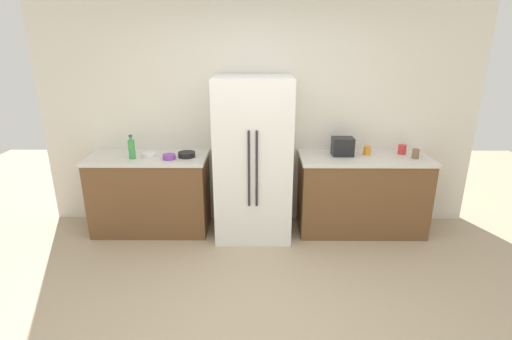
{
  "coord_description": "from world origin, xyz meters",
  "views": [
    {
      "loc": [
        -0.0,
        -2.52,
        2.16
      ],
      "look_at": [
        -0.02,
        0.49,
        1.14
      ],
      "focal_mm": 27.12,
      "sensor_mm": 36.0,
      "label": 1
    }
  ],
  "objects_px": {
    "toaster": "(343,146)",
    "cup_b": "(416,154)",
    "bowl_c": "(150,155)",
    "cup_c": "(402,149)",
    "cup_a": "(367,150)",
    "bottle_a": "(132,149)",
    "bowl_a": "(187,155)",
    "bowl_b": "(169,157)",
    "refrigerator": "(254,159)"
  },
  "relations": [
    {
      "from": "cup_c",
      "to": "bowl_c",
      "type": "distance_m",
      "value": 2.87
    },
    {
      "from": "refrigerator",
      "to": "cup_b",
      "type": "relative_size",
      "value": 16.92
    },
    {
      "from": "cup_c",
      "to": "bowl_c",
      "type": "xyz_separation_m",
      "value": [
        -2.87,
        -0.13,
        -0.03
      ]
    },
    {
      "from": "toaster",
      "to": "bowl_b",
      "type": "xyz_separation_m",
      "value": [
        -1.93,
        -0.17,
        -0.08
      ]
    },
    {
      "from": "bowl_a",
      "to": "bowl_c",
      "type": "relative_size",
      "value": 1.24
    },
    {
      "from": "cup_b",
      "to": "bowl_a",
      "type": "height_order",
      "value": "cup_b"
    },
    {
      "from": "bowl_a",
      "to": "bowl_b",
      "type": "bearing_deg",
      "value": -154.14
    },
    {
      "from": "cup_c",
      "to": "bottle_a",
      "type": "bearing_deg",
      "value": -176.28
    },
    {
      "from": "cup_b",
      "to": "bowl_c",
      "type": "xyz_separation_m",
      "value": [
        -2.95,
        0.05,
        -0.03
      ]
    },
    {
      "from": "toaster",
      "to": "cup_c",
      "type": "xyz_separation_m",
      "value": [
        0.7,
        0.05,
        -0.05
      ]
    },
    {
      "from": "bowl_c",
      "to": "refrigerator",
      "type": "bearing_deg",
      "value": -2.27
    },
    {
      "from": "cup_a",
      "to": "bottle_a",
      "type": "bearing_deg",
      "value": -176.43
    },
    {
      "from": "cup_b",
      "to": "bowl_b",
      "type": "distance_m",
      "value": 2.72
    },
    {
      "from": "toaster",
      "to": "cup_b",
      "type": "height_order",
      "value": "toaster"
    },
    {
      "from": "cup_c",
      "to": "cup_a",
      "type": "bearing_deg",
      "value": -175.32
    },
    {
      "from": "toaster",
      "to": "bowl_a",
      "type": "height_order",
      "value": "toaster"
    },
    {
      "from": "bottle_a",
      "to": "cup_b",
      "type": "distance_m",
      "value": 3.12
    },
    {
      "from": "toaster",
      "to": "bowl_b",
      "type": "bearing_deg",
      "value": -175.05
    },
    {
      "from": "toaster",
      "to": "bowl_c",
      "type": "distance_m",
      "value": 2.17
    },
    {
      "from": "bottle_a",
      "to": "toaster",
      "type": "bearing_deg",
      "value": 3.54
    },
    {
      "from": "bowl_c",
      "to": "toaster",
      "type": "bearing_deg",
      "value": 1.93
    },
    {
      "from": "cup_a",
      "to": "cup_c",
      "type": "xyz_separation_m",
      "value": [
        0.41,
        0.03,
        0.0
      ]
    },
    {
      "from": "refrigerator",
      "to": "bowl_c",
      "type": "relative_size",
      "value": 11.77
    },
    {
      "from": "cup_b",
      "to": "bowl_a",
      "type": "xyz_separation_m",
      "value": [
        -2.54,
        0.04,
        -0.03
      ]
    },
    {
      "from": "bowl_a",
      "to": "bowl_c",
      "type": "xyz_separation_m",
      "value": [
        -0.42,
        0.01,
        -0.0
      ]
    },
    {
      "from": "refrigerator",
      "to": "cup_a",
      "type": "distance_m",
      "value": 1.3
    },
    {
      "from": "cup_c",
      "to": "bowl_c",
      "type": "relative_size",
      "value": 0.7
    },
    {
      "from": "toaster",
      "to": "cup_b",
      "type": "bearing_deg",
      "value": -8.6
    },
    {
      "from": "bowl_a",
      "to": "refrigerator",
      "type": "bearing_deg",
      "value": -2.94
    },
    {
      "from": "bottle_a",
      "to": "bowl_a",
      "type": "bearing_deg",
      "value": 6.21
    },
    {
      "from": "bottle_a",
      "to": "cup_c",
      "type": "bearing_deg",
      "value": 3.72
    },
    {
      "from": "cup_b",
      "to": "bowl_b",
      "type": "relative_size",
      "value": 0.75
    },
    {
      "from": "cup_b",
      "to": "bowl_c",
      "type": "bearing_deg",
      "value": 179.12
    },
    {
      "from": "bowl_b",
      "to": "bottle_a",
      "type": "bearing_deg",
      "value": 176.86
    },
    {
      "from": "bowl_a",
      "to": "bowl_b",
      "type": "relative_size",
      "value": 1.34
    },
    {
      "from": "cup_a",
      "to": "bowl_a",
      "type": "distance_m",
      "value": 2.04
    },
    {
      "from": "refrigerator",
      "to": "bowl_c",
      "type": "xyz_separation_m",
      "value": [
        -1.16,
        0.05,
        0.03
      ]
    },
    {
      "from": "cup_a",
      "to": "bowl_a",
      "type": "bearing_deg",
      "value": -177.19
    },
    {
      "from": "bowl_b",
      "to": "bowl_c",
      "type": "height_order",
      "value": "bowl_b"
    },
    {
      "from": "bottle_a",
      "to": "cup_a",
      "type": "height_order",
      "value": "bottle_a"
    },
    {
      "from": "cup_a",
      "to": "bowl_b",
      "type": "bearing_deg",
      "value": -175.2
    },
    {
      "from": "bowl_c",
      "to": "cup_c",
      "type": "bearing_deg",
      "value": 2.51
    },
    {
      "from": "refrigerator",
      "to": "cup_b",
      "type": "bearing_deg",
      "value": 0.03
    },
    {
      "from": "cup_a",
      "to": "refrigerator",
      "type": "bearing_deg",
      "value": -173.9
    },
    {
      "from": "bowl_a",
      "to": "cup_b",
      "type": "bearing_deg",
      "value": -0.85
    },
    {
      "from": "bottle_a",
      "to": "cup_c",
      "type": "relative_size",
      "value": 2.47
    },
    {
      "from": "toaster",
      "to": "bottle_a",
      "type": "relative_size",
      "value": 0.89
    },
    {
      "from": "refrigerator",
      "to": "toaster",
      "type": "distance_m",
      "value": 1.02
    },
    {
      "from": "bowl_c",
      "to": "cup_a",
      "type": "bearing_deg",
      "value": 2.15
    },
    {
      "from": "cup_c",
      "to": "bowl_b",
      "type": "xyz_separation_m",
      "value": [
        -2.63,
        -0.22,
        -0.03
      ]
    }
  ]
}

